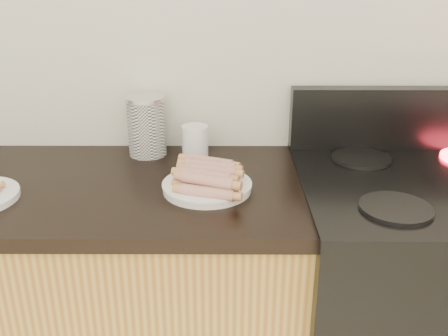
{
  "coord_description": "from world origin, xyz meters",
  "views": [
    {
      "loc": [
        0.19,
        0.4,
        1.48
      ],
      "look_at": [
        0.19,
        1.62,
        0.97
      ],
      "focal_mm": 40.0,
      "sensor_mm": 36.0,
      "label": 1
    }
  ],
  "objects_px": {
    "mug": "(195,142)",
    "canister": "(147,126)",
    "main_plate": "(207,187)",
    "stove": "(414,315)"
  },
  "relations": [
    {
      "from": "main_plate",
      "to": "canister",
      "type": "xyz_separation_m",
      "value": [
        -0.2,
        0.28,
        0.09
      ]
    },
    {
      "from": "canister",
      "to": "mug",
      "type": "xyz_separation_m",
      "value": [
        0.16,
        -0.03,
        -0.04
      ]
    },
    {
      "from": "canister",
      "to": "mug",
      "type": "bearing_deg",
      "value": -9.94
    },
    {
      "from": "stove",
      "to": "main_plate",
      "type": "height_order",
      "value": "main_plate"
    },
    {
      "from": "stove",
      "to": "mug",
      "type": "distance_m",
      "value": 0.88
    },
    {
      "from": "main_plate",
      "to": "canister",
      "type": "bearing_deg",
      "value": 126.0
    },
    {
      "from": "mug",
      "to": "canister",
      "type": "bearing_deg",
      "value": 170.06
    },
    {
      "from": "stove",
      "to": "canister",
      "type": "xyz_separation_m",
      "value": [
        -0.84,
        0.24,
        0.54
      ]
    },
    {
      "from": "canister",
      "to": "mug",
      "type": "distance_m",
      "value": 0.16
    },
    {
      "from": "main_plate",
      "to": "canister",
      "type": "height_order",
      "value": "canister"
    }
  ]
}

